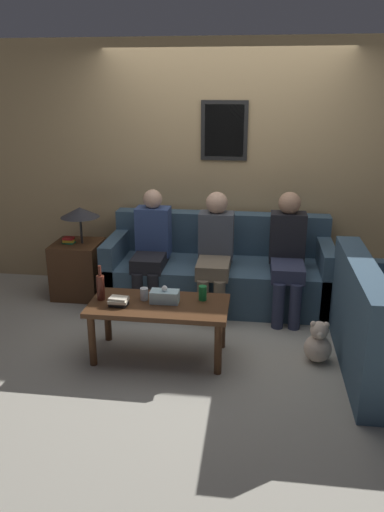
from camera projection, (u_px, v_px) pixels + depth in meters
The scene contains 14 objects.
ground_plane at pixel (214, 321), 4.78m from camera, with size 16.00×16.00×0.00m, color #ADA899.
wall_back at pixel (224, 169), 5.28m from camera, with size 9.00×0.08×2.60m.
couch_main at pixel (219, 272), 5.16m from camera, with size 2.25×0.87×0.87m.
coffee_table at pixel (159, 311), 4.04m from camera, with size 1.12×0.54×0.47m.
side_table_with_lamp at pixel (79, 263), 5.27m from camera, with size 0.50×0.48×0.96m.
wine_bottle at pixel (101, 287), 4.06m from camera, with size 0.07×0.07×0.29m.
drinking_glass at pixel (144, 294), 4.07m from camera, with size 0.07×0.07×0.10m.
book_stack at pixel (119, 301), 3.97m from camera, with size 0.15×0.12×0.07m.
soda_can at pixel (203, 293), 4.06m from camera, with size 0.07×0.07×0.12m.
tissue_box at pixel (165, 296), 4.02m from camera, with size 0.23×0.12×0.14m.
person_left at pixel (151, 245), 4.98m from camera, with size 0.34×0.60×1.17m.
person_middle at pixel (215, 249), 4.85m from camera, with size 0.34×0.66×1.17m.
person_right at pixel (288, 251), 4.77m from camera, with size 0.34×0.65×1.18m.
teddy_bear at pixel (318, 344), 4.04m from camera, with size 0.22×0.22×0.35m.
Camera 1 is at (0.36, -4.31, 2.13)m, focal length 35.00 mm.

